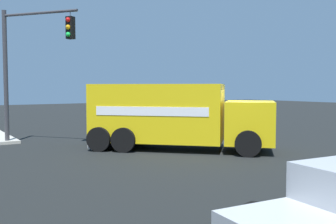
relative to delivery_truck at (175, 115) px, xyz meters
The scene contains 3 objects.
ground_plane 3.20m from the delivery_truck, 133.21° to the right, with size 100.00×100.00×0.00m, color black.
delivery_truck is the anchor object (origin of this frame).
traffic_light_secondary 7.26m from the delivery_truck, 46.33° to the left, with size 3.21×2.50×6.00m.
Camera 1 is at (-11.51, 11.22, 2.61)m, focal length 41.39 mm.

